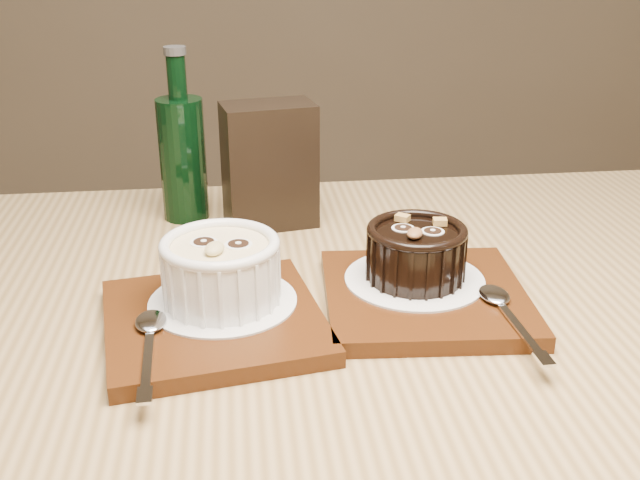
# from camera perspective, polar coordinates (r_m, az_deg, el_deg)

# --- Properties ---
(table) EXTENTS (1.20, 0.80, 0.75)m
(table) POSITION_cam_1_polar(r_m,az_deg,el_deg) (0.69, 0.71, -13.91)
(table) COLOR olive
(table) RESTS_ON ground
(tray_left) EXTENTS (0.21, 0.21, 0.01)m
(tray_left) POSITION_cam_1_polar(r_m,az_deg,el_deg) (0.65, -8.10, -6.14)
(tray_left) COLOR #49230C
(tray_left) RESTS_ON table
(doily_left) EXTENTS (0.13, 0.13, 0.00)m
(doily_left) POSITION_cam_1_polar(r_m,az_deg,el_deg) (0.66, -7.41, -4.63)
(doily_left) COLOR white
(doily_left) RESTS_ON tray_left
(ramekin_white) EXTENTS (0.10, 0.10, 0.06)m
(ramekin_white) POSITION_cam_1_polar(r_m,az_deg,el_deg) (0.65, -7.56, -2.08)
(ramekin_white) COLOR white
(ramekin_white) RESTS_ON doily_left
(spoon_left) EXTENTS (0.03, 0.14, 0.01)m
(spoon_left) POSITION_cam_1_polar(r_m,az_deg,el_deg) (0.61, -12.91, -7.63)
(spoon_left) COLOR silver
(spoon_left) RESTS_ON tray_left
(tray_right) EXTENTS (0.19, 0.19, 0.01)m
(tray_right) POSITION_cam_1_polar(r_m,az_deg,el_deg) (0.69, 7.99, -4.31)
(tray_right) COLOR #49230C
(tray_right) RESTS_ON table
(doily_right) EXTENTS (0.13, 0.13, 0.00)m
(doily_right) POSITION_cam_1_polar(r_m,az_deg,el_deg) (0.70, 7.21, -2.96)
(doily_right) COLOR white
(doily_right) RESTS_ON tray_right
(ramekin_dark) EXTENTS (0.09, 0.09, 0.05)m
(ramekin_dark) POSITION_cam_1_polar(r_m,az_deg,el_deg) (0.69, 7.33, -0.77)
(ramekin_dark) COLOR black
(ramekin_dark) RESTS_ON doily_right
(spoon_right) EXTENTS (0.03, 0.13, 0.01)m
(spoon_right) POSITION_cam_1_polar(r_m,az_deg,el_deg) (0.65, 14.22, -5.43)
(spoon_right) COLOR silver
(spoon_right) RESTS_ON tray_right
(condiment_stand) EXTENTS (0.11, 0.08, 0.14)m
(condiment_stand) POSITION_cam_1_polar(r_m,az_deg,el_deg) (0.84, -3.87, 5.69)
(condiment_stand) COLOR black
(condiment_stand) RESTS_ON table
(green_bottle) EXTENTS (0.05, 0.05, 0.20)m
(green_bottle) POSITION_cam_1_polar(r_m,az_deg,el_deg) (0.87, -10.44, 6.44)
(green_bottle) COLOR black
(green_bottle) RESTS_ON table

